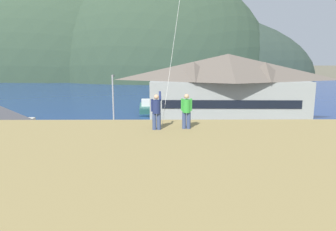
{
  "coord_description": "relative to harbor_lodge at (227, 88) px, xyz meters",
  "views": [
    {
      "loc": [
        0.73,
        -24.25,
        9.69
      ],
      "look_at": [
        1.05,
        9.0,
        3.37
      ],
      "focal_mm": 33.58,
      "sensor_mm": 36.0,
      "label": 1
    }
  ],
  "objects": [
    {
      "name": "ground_plane",
      "position": [
        -9.52,
        -19.96,
        -5.29
      ],
      "size": [
        600.0,
        600.0,
        0.0
      ],
      "primitive_type": "plane",
      "color": "#66604C"
    },
    {
      "name": "parking_lot_pad",
      "position": [
        -9.52,
        -14.96,
        -5.24
      ],
      "size": [
        40.0,
        20.0,
        0.1
      ],
      "primitive_type": "cube",
      "color": "gray",
      "rests_on": "ground"
    },
    {
      "name": "bay_water",
      "position": [
        -9.52,
        40.04,
        -5.28
      ],
      "size": [
        360.0,
        84.0,
        0.03
      ],
      "primitive_type": "cube",
      "color": "navy",
      "rests_on": "ground"
    },
    {
      "name": "far_hill_west_ridge",
      "position": [
        -51.67,
        102.0,
        -5.29
      ],
      "size": [
        122.55,
        64.23,
        88.92
      ],
      "primitive_type": "ellipsoid",
      "color": "#334733",
      "rests_on": "ground"
    },
    {
      "name": "far_hill_east_peak",
      "position": [
        -11.44,
        98.45,
        -5.29
      ],
      "size": [
        99.35,
        73.75,
        93.35
      ],
      "primitive_type": "ellipsoid",
      "color": "#334733",
      "rests_on": "ground"
    },
    {
      "name": "far_hill_center_saddle",
      "position": [
        -6.94,
        93.94,
        -5.29
      ],
      "size": [
        127.43,
        44.66,
        58.15
      ],
      "primitive_type": "ellipsoid",
      "color": "#2D3D33",
      "rests_on": "ground"
    },
    {
      "name": "harbor_lodge",
      "position": [
        0.0,
        0.0,
        0.0
      ],
      "size": [
        22.89,
        9.42,
        9.98
      ],
      "color": "#999E99",
      "rests_on": "ground"
    },
    {
      "name": "wharf_dock",
      "position": [
        -8.67,
        11.06,
        -4.94
      ],
      "size": [
        3.2,
        11.93,
        0.7
      ],
      "color": "#70604C",
      "rests_on": "ground"
    },
    {
      "name": "moored_boat_wharfside",
      "position": [
        -12.15,
        11.08,
        -4.57
      ],
      "size": [
        2.73,
        7.31,
        2.16
      ],
      "color": "#23564C",
      "rests_on": "ground"
    },
    {
      "name": "parked_car_mid_row_near",
      "position": [
        -13.97,
        -14.53,
        -4.23
      ],
      "size": [
        4.27,
        2.19,
        1.82
      ],
      "color": "#B28923",
      "rests_on": "parking_lot_pad"
    },
    {
      "name": "parked_car_mid_row_center",
      "position": [
        -16.04,
        -20.3,
        -4.23
      ],
      "size": [
        4.22,
        2.1,
        1.82
      ],
      "color": "navy",
      "rests_on": "parking_lot_pad"
    },
    {
      "name": "parked_car_back_row_right",
      "position": [
        -4.55,
        -20.31,
        -4.23
      ],
      "size": [
        4.21,
        2.08,
        1.82
      ],
      "color": "#B28923",
      "rests_on": "parking_lot_pad"
    },
    {
      "name": "parked_car_back_row_left",
      "position": [
        -9.53,
        -19.05,
        -4.23
      ],
      "size": [
        4.21,
        2.08,
        1.82
      ],
      "color": "red",
      "rests_on": "parking_lot_pad"
    },
    {
      "name": "parked_car_front_row_silver",
      "position": [
        0.94,
        -19.28,
        -4.23
      ],
      "size": [
        4.29,
        2.24,
        1.82
      ],
      "color": "silver",
      "rests_on": "parking_lot_pad"
    },
    {
      "name": "parked_car_front_row_end",
      "position": [
        -9.02,
        -12.29,
        -4.23
      ],
      "size": [
        4.29,
        2.23,
        1.82
      ],
      "color": "silver",
      "rests_on": "parking_lot_pad"
    },
    {
      "name": "parked_car_corner_spot",
      "position": [
        1.8,
        -13.24,
        -4.23
      ],
      "size": [
        4.27,
        2.19,
        1.82
      ],
      "color": "slate",
      "rests_on": "parking_lot_pad"
    },
    {
      "name": "parked_car_mid_row_far",
      "position": [
        -3.73,
        -13.92,
        -4.23
      ],
      "size": [
        4.32,
        2.3,
        1.82
      ],
      "color": "black",
      "rests_on": "parking_lot_pad"
    },
    {
      "name": "parked_car_lone_by_shed",
      "position": [
        7.18,
        -13.51,
        -4.23
      ],
      "size": [
        4.29,
        2.23,
        1.82
      ],
      "color": "#B28923",
      "rests_on": "parking_lot_pad"
    },
    {
      "name": "parking_light_pole",
      "position": [
        -14.58,
        -9.41,
        -0.89
      ],
      "size": [
        0.24,
        0.78,
        7.53
      ],
      "color": "#ADADB2",
      "rests_on": "parking_lot_pad"
    },
    {
      "name": "person_kite_flyer",
      "position": [
        -9.21,
        -29.16,
        1.79
      ],
      "size": [
        0.51,
        0.67,
        1.86
      ],
      "color": "#384770",
      "rests_on": "grassy_hill_foreground"
    },
    {
      "name": "person_companion",
      "position": [
        -7.73,
        -28.96,
        1.77
      ],
      "size": [
        0.55,
        0.4,
        1.74
      ],
      "color": "#384770",
      "rests_on": "grassy_hill_foreground"
    }
  ]
}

